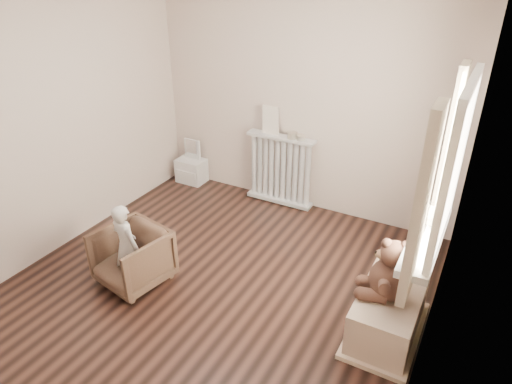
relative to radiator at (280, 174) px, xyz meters
The scene contains 19 objects.
floor 1.73m from the radiator, 83.59° to the right, with size 3.60×3.60×0.01m, color black.
back_wall 0.94m from the radiator, 32.44° to the left, with size 3.60×0.02×2.60m, color beige.
front_wall 3.60m from the radiator, 86.89° to the right, with size 3.60×0.02×2.60m, color beige.
left_wall 2.50m from the radiator, 133.80° to the right, with size 0.02×3.60×2.60m, color beige.
right_wall 2.76m from the radiator, 40.19° to the right, with size 0.02×3.60×2.60m, color beige.
window 2.61m from the radiator, 35.30° to the right, with size 0.03×0.90×1.10m, color white.
window_sill 2.36m from the radiator, 36.59° to the right, with size 0.22×1.10×0.06m, color silver.
curtain_left 2.86m from the radiator, 46.68° to the right, with size 0.06×0.26×1.30m, color #C5B697.
curtain_right 2.24m from the radiator, 23.77° to the right, with size 0.06×0.26×1.30m, color #C5B697.
radiator is the anchor object (origin of this frame).
paper_doll 0.66m from the radiator, behind, with size 0.20×0.02×0.33m, color beige.
tin_a 0.54m from the radiator, ahead, with size 0.11×0.11×0.07m, color #A59E8C.
tin_b 0.56m from the radiator, ahead, with size 0.10×0.10×0.05m, color #A59E8C.
toy_vanity 1.30m from the radiator, behind, with size 0.37×0.26×0.58m, color silver.
armchair 2.09m from the radiator, 104.62° to the right, with size 0.58×0.59×0.54m, color #513727.
child 2.13m from the radiator, 104.28° to the right, with size 0.30×0.20×0.82m, color beige.
toy_bench 2.31m from the radiator, 42.05° to the right, with size 0.46×0.86×0.40m, color beige.
teddy_bear 2.34m from the radiator, 43.48° to the right, with size 0.41×0.32×0.51m, color #3C2319, non-canonical shape.
plush_cat 2.30m from the radiator, 33.66° to the right, with size 0.15×0.24×0.21m, color gray, non-canonical shape.
Camera 1 is at (1.91, -2.79, 2.75)m, focal length 32.00 mm.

